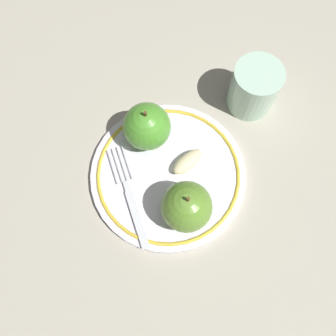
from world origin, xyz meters
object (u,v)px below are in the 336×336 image
fork (131,199)px  drinking_glass (254,88)px  plate (168,174)px  apple_second_whole (147,127)px  apple_slice_front (188,162)px  apple_red_whole (187,207)px

fork → drinking_glass: size_ratio=1.98×
plate → fork: fork is taller
apple_second_whole → fork: size_ratio=0.50×
apple_second_whole → drinking_glass: 0.19m
apple_slice_front → apple_second_whole: bearing=-77.6°
apple_slice_front → drinking_glass: (0.09, -0.13, 0.02)m
apple_second_whole → plate: bearing=-165.6°
plate → fork: bearing=114.2°
apple_red_whole → drinking_glass: 0.23m
apple_red_whole → apple_slice_front: bearing=-16.6°
apple_second_whole → fork: apple_second_whole is taller
fork → apple_red_whole: bearing=-122.6°
drinking_glass → apple_red_whole: bearing=136.9°
apple_second_whole → drinking_glass: bearing=-80.4°
drinking_glass → plate: bearing=120.5°
apple_second_whole → apple_slice_front: 0.08m
apple_slice_front → drinking_glass: size_ratio=0.66×
apple_slice_front → apple_red_whole: bearing=45.8°
plate → drinking_glass: size_ratio=2.88×
apple_red_whole → drinking_glass: apple_red_whole is taller
apple_red_whole → apple_slice_front: (0.08, -0.02, -0.03)m
apple_red_whole → plate: bearing=8.8°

